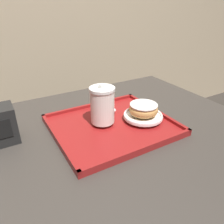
{
  "coord_description": "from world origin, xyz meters",
  "views": [
    {
      "loc": [
        -0.36,
        -0.57,
        1.13
      ],
      "look_at": [
        -0.01,
        0.03,
        0.77
      ],
      "focal_mm": 35.0,
      "sensor_mm": 36.0,
      "label": 1
    }
  ],
  "objects_px": {
    "coffee_cup_front": "(102,105)",
    "napkin_dispenser": "(1,125)",
    "donut_chocolate_glazed": "(144,109)",
    "spoon": "(111,108)"
  },
  "relations": [
    {
      "from": "spoon",
      "to": "coffee_cup_front",
      "type": "bearing_deg",
      "value": -39.33
    },
    {
      "from": "coffee_cup_front",
      "to": "napkin_dispenser",
      "type": "bearing_deg",
      "value": 165.66
    },
    {
      "from": "coffee_cup_front",
      "to": "donut_chocolate_glazed",
      "type": "distance_m",
      "value": 0.16
    },
    {
      "from": "coffee_cup_front",
      "to": "donut_chocolate_glazed",
      "type": "height_order",
      "value": "coffee_cup_front"
    },
    {
      "from": "coffee_cup_front",
      "to": "spoon",
      "type": "distance_m",
      "value": 0.12
    },
    {
      "from": "spoon",
      "to": "napkin_dispenser",
      "type": "height_order",
      "value": "napkin_dispenser"
    },
    {
      "from": "napkin_dispenser",
      "to": "coffee_cup_front",
      "type": "bearing_deg",
      "value": -14.34
    },
    {
      "from": "coffee_cup_front",
      "to": "napkin_dispenser",
      "type": "relative_size",
      "value": 1.16
    },
    {
      "from": "coffee_cup_front",
      "to": "spoon",
      "type": "xyz_separation_m",
      "value": [
        0.08,
        0.07,
        -0.06
      ]
    },
    {
      "from": "coffee_cup_front",
      "to": "spoon",
      "type": "height_order",
      "value": "coffee_cup_front"
    }
  ]
}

